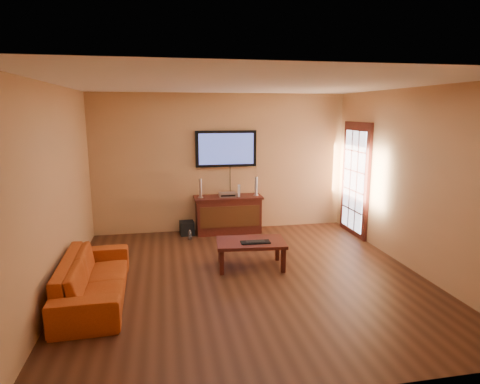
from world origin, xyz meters
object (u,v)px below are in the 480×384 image
object	(u,v)px
television	(226,149)
speaker_right	(256,187)
subwoofer	(187,228)
speaker_left	(200,189)
game_console	(239,191)
media_console	(228,214)
bottle	(190,235)
keyboard	(255,242)
coffee_table	(251,244)
sofa	(93,271)
av_receiver	(227,195)

from	to	relation	value
television	speaker_right	distance (m)	0.95
subwoofer	speaker_left	bearing A→B (deg)	-8.30
speaker_right	game_console	bearing A→B (deg)	-179.86
media_console	speaker_left	xyz separation A→B (m)	(-0.54, -0.03, 0.53)
media_console	subwoofer	xyz separation A→B (m)	(-0.81, -0.01, -0.23)
bottle	keyboard	bearing A→B (deg)	-61.24
coffee_table	speaker_right	distance (m)	1.97
bottle	coffee_table	bearing A→B (deg)	-61.16
sofa	speaker_right	xyz separation A→B (m)	(2.68, 2.49, 0.52)
speaker_left	sofa	bearing A→B (deg)	-122.55
media_console	coffee_table	world-z (taller)	media_console
speaker_left	av_receiver	size ratio (longest dim) A/B	1.14
television	coffee_table	distance (m)	2.43
keyboard	television	bearing A→B (deg)	92.58
sofa	keyboard	distance (m)	2.30
sofa	bottle	size ratio (longest dim) A/B	10.04
speaker_left	television	bearing A→B (deg)	23.77
coffee_table	game_console	size ratio (longest dim) A/B	4.93
subwoofer	bottle	distance (m)	0.34
speaker_left	subwoofer	distance (m)	0.81
bottle	keyboard	xyz separation A→B (m)	(0.88, -1.61, 0.34)
game_console	keyboard	bearing A→B (deg)	-80.85
bottle	keyboard	distance (m)	1.86
speaker_right	television	bearing A→B (deg)	156.37
game_console	keyboard	distance (m)	1.97
speaker_left	speaker_right	world-z (taller)	speaker_right
speaker_left	av_receiver	distance (m)	0.54
game_console	keyboard	world-z (taller)	game_console
speaker_right	game_console	size ratio (longest dim) A/B	1.68
media_console	bottle	xyz separation A→B (m)	(-0.78, -0.35, -0.28)
media_console	speaker_right	size ratio (longest dim) A/B	3.55
television	media_console	bearing A→B (deg)	-90.00
keyboard	av_receiver	bearing A→B (deg)	93.21
sofa	game_console	bearing A→B (deg)	-44.91
speaker_left	keyboard	distance (m)	2.08
av_receiver	subwoofer	bearing A→B (deg)	-177.06
game_console	speaker_right	bearing A→B (deg)	12.65
coffee_table	sofa	distance (m)	2.28
subwoofer	bottle	bearing A→B (deg)	-89.35
game_console	subwoofer	bearing A→B (deg)	-168.75
subwoofer	keyboard	world-z (taller)	keyboard
sofa	bottle	world-z (taller)	sofa
keyboard	bottle	bearing A→B (deg)	118.76
sofa	game_console	world-z (taller)	game_console
sofa	game_console	size ratio (longest dim) A/B	8.70
television	av_receiver	xyz separation A→B (m)	(-0.01, -0.21, -0.87)
coffee_table	speaker_left	size ratio (longest dim) A/B	2.96
subwoofer	speaker_right	bearing A→B (deg)	-5.51
av_receiver	coffee_table	bearing A→B (deg)	-86.02
media_console	keyboard	world-z (taller)	media_console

